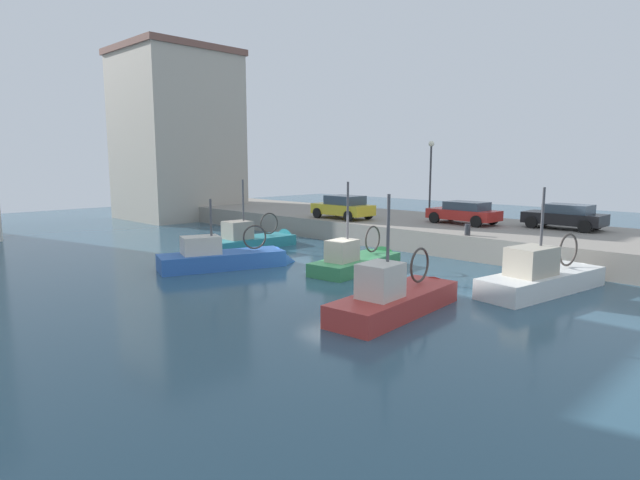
{
  "coord_description": "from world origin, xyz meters",
  "views": [
    {
      "loc": [
        -15.72,
        -14.57,
        4.77
      ],
      "look_at": [
        1.21,
        2.03,
        1.2
      ],
      "focal_mm": 29.45,
      "sensor_mm": 36.0,
      "label": 1
    }
  ],
  "objects_px": {
    "parked_car_red": "(464,212)",
    "quay_streetlamp": "(431,166)",
    "fishing_boat_white": "(546,286)",
    "fishing_boat_green": "(360,266)",
    "fishing_boat_teal": "(253,245)",
    "fishing_boat_red": "(400,307)",
    "parked_car_yellow": "(343,207)",
    "fishing_boat_blue": "(229,265)",
    "mooring_bollard_mid": "(467,230)",
    "parked_car_black": "(565,216)"
  },
  "relations": [
    {
      "from": "parked_car_yellow",
      "to": "fishing_boat_blue",
      "type": "bearing_deg",
      "value": -166.39
    },
    {
      "from": "parked_car_red",
      "to": "parked_car_yellow",
      "type": "distance_m",
      "value": 7.37
    },
    {
      "from": "fishing_boat_red",
      "to": "mooring_bollard_mid",
      "type": "xyz_separation_m",
      "value": [
        9.66,
        3.0,
        1.33
      ]
    },
    {
      "from": "parked_car_yellow",
      "to": "quay_streetlamp",
      "type": "relative_size",
      "value": 0.83
    },
    {
      "from": "mooring_bollard_mid",
      "to": "parked_car_red",
      "type": "bearing_deg",
      "value": 31.26
    },
    {
      "from": "fishing_boat_white",
      "to": "quay_streetlamp",
      "type": "distance_m",
      "value": 15.07
    },
    {
      "from": "fishing_boat_white",
      "to": "fishing_boat_blue",
      "type": "xyz_separation_m",
      "value": [
        -5.68,
        12.01,
        -0.05
      ]
    },
    {
      "from": "fishing_boat_blue",
      "to": "mooring_bollard_mid",
      "type": "bearing_deg",
      "value": -35.93
    },
    {
      "from": "fishing_boat_green",
      "to": "parked_car_black",
      "type": "distance_m",
      "value": 12.25
    },
    {
      "from": "parked_car_yellow",
      "to": "mooring_bollard_mid",
      "type": "height_order",
      "value": "parked_car_yellow"
    },
    {
      "from": "fishing_boat_white",
      "to": "fishing_boat_green",
      "type": "bearing_deg",
      "value": 103.64
    },
    {
      "from": "parked_car_black",
      "to": "quay_streetlamp",
      "type": "distance_m",
      "value": 8.7
    },
    {
      "from": "fishing_boat_blue",
      "to": "parked_car_red",
      "type": "height_order",
      "value": "fishing_boat_blue"
    },
    {
      "from": "parked_car_red",
      "to": "parked_car_black",
      "type": "distance_m",
      "value": 5.25
    },
    {
      "from": "fishing_boat_teal",
      "to": "fishing_boat_blue",
      "type": "distance_m",
      "value": 5.66
    },
    {
      "from": "fishing_boat_green",
      "to": "fishing_boat_white",
      "type": "height_order",
      "value": "fishing_boat_green"
    },
    {
      "from": "parked_car_black",
      "to": "quay_streetlamp",
      "type": "xyz_separation_m",
      "value": [
        -0.09,
        8.31,
        2.56
      ]
    },
    {
      "from": "fishing_boat_white",
      "to": "parked_car_red",
      "type": "relative_size",
      "value": 1.67
    },
    {
      "from": "fishing_boat_blue",
      "to": "quay_streetlamp",
      "type": "height_order",
      "value": "quay_streetlamp"
    },
    {
      "from": "fishing_boat_white",
      "to": "parked_car_yellow",
      "type": "xyz_separation_m",
      "value": [
        4.93,
        14.58,
        1.77
      ]
    },
    {
      "from": "parked_car_red",
      "to": "parked_car_black",
      "type": "height_order",
      "value": "parked_car_black"
    },
    {
      "from": "fishing_boat_blue",
      "to": "fishing_boat_red",
      "type": "distance_m",
      "value": 9.75
    },
    {
      "from": "fishing_boat_green",
      "to": "parked_car_black",
      "type": "relative_size",
      "value": 1.44
    },
    {
      "from": "fishing_boat_blue",
      "to": "parked_car_red",
      "type": "distance_m",
      "value": 14.15
    },
    {
      "from": "fishing_boat_red",
      "to": "parked_car_yellow",
      "type": "relative_size",
      "value": 1.56
    },
    {
      "from": "fishing_boat_green",
      "to": "fishing_boat_white",
      "type": "xyz_separation_m",
      "value": [
        1.81,
        -7.48,
        0.05
      ]
    },
    {
      "from": "mooring_bollard_mid",
      "to": "quay_streetlamp",
      "type": "height_order",
      "value": "quay_streetlamp"
    },
    {
      "from": "fishing_boat_green",
      "to": "fishing_boat_teal",
      "type": "distance_m",
      "value": 8.23
    },
    {
      "from": "mooring_bollard_mid",
      "to": "parked_car_black",
      "type": "bearing_deg",
      "value": -23.56
    },
    {
      "from": "fishing_boat_green",
      "to": "fishing_boat_teal",
      "type": "relative_size",
      "value": 0.88
    },
    {
      "from": "mooring_bollard_mid",
      "to": "quay_streetlamp",
      "type": "xyz_separation_m",
      "value": [
        5.65,
        5.81,
        2.98
      ]
    },
    {
      "from": "fishing_boat_blue",
      "to": "mooring_bollard_mid",
      "type": "height_order",
      "value": "fishing_boat_blue"
    },
    {
      "from": "quay_streetlamp",
      "to": "parked_car_red",
      "type": "bearing_deg",
      "value": -115.26
    },
    {
      "from": "parked_car_red",
      "to": "fishing_boat_red",
      "type": "bearing_deg",
      "value": -158.25
    },
    {
      "from": "fishing_boat_blue",
      "to": "fishing_boat_teal",
      "type": "bearing_deg",
      "value": 40.67
    },
    {
      "from": "fishing_boat_white",
      "to": "parked_car_black",
      "type": "bearing_deg",
      "value": 16.48
    },
    {
      "from": "parked_car_red",
      "to": "parked_car_yellow",
      "type": "relative_size",
      "value": 1.02
    },
    {
      "from": "fishing_boat_red",
      "to": "parked_car_yellow",
      "type": "xyz_separation_m",
      "value": [
        10.97,
        12.31,
        1.8
      ]
    },
    {
      "from": "quay_streetlamp",
      "to": "fishing_boat_teal",
      "type": "bearing_deg",
      "value": 156.55
    },
    {
      "from": "fishing_boat_white",
      "to": "fishing_boat_teal",
      "type": "bearing_deg",
      "value": 95.04
    },
    {
      "from": "fishing_boat_white",
      "to": "mooring_bollard_mid",
      "type": "xyz_separation_m",
      "value": [
        3.62,
        5.27,
        1.3
      ]
    },
    {
      "from": "fishing_boat_green",
      "to": "mooring_bollard_mid",
      "type": "distance_m",
      "value": 6.01
    },
    {
      "from": "fishing_boat_white",
      "to": "quay_streetlamp",
      "type": "height_order",
      "value": "quay_streetlamp"
    },
    {
      "from": "fishing_boat_green",
      "to": "quay_streetlamp",
      "type": "height_order",
      "value": "quay_streetlamp"
    },
    {
      "from": "parked_car_red",
      "to": "quay_streetlamp",
      "type": "bearing_deg",
      "value": 64.74
    },
    {
      "from": "fishing_boat_teal",
      "to": "fishing_boat_red",
      "type": "distance_m",
      "value": 14.22
    },
    {
      "from": "fishing_boat_blue",
      "to": "parked_car_yellow",
      "type": "distance_m",
      "value": 11.06
    },
    {
      "from": "parked_car_red",
      "to": "quay_streetlamp",
      "type": "xyz_separation_m",
      "value": [
        1.57,
        3.33,
        2.58
      ]
    },
    {
      "from": "parked_car_yellow",
      "to": "fishing_boat_green",
      "type": "bearing_deg",
      "value": -133.52
    },
    {
      "from": "fishing_boat_white",
      "to": "mooring_bollard_mid",
      "type": "height_order",
      "value": "fishing_boat_white"
    }
  ]
}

